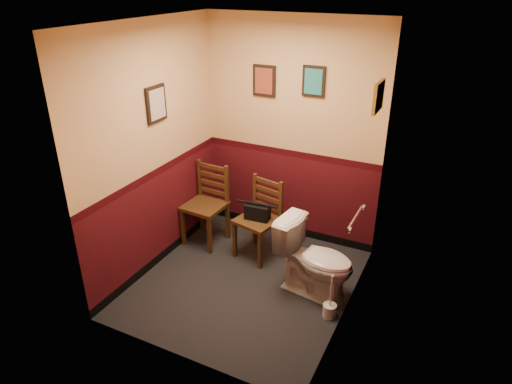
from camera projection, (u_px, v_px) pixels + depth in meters
floor at (246, 283)px, 5.02m from camera, size 2.20×2.40×0.00m
ceiling at (243, 22)px, 3.84m from camera, size 2.20×2.40×0.00m
wall_back at (291, 134)px, 5.40m from camera, size 2.20×0.00×2.70m
wall_front at (172, 225)px, 3.46m from camera, size 2.20×0.00×2.70m
wall_left at (153, 152)px, 4.87m from camera, size 0.00×2.40×2.70m
wall_right at (356, 191)px, 3.99m from camera, size 0.00×2.40×2.70m
grab_bar at (356, 218)px, 4.38m from camera, size 0.05×0.56×0.06m
framed_print_back_a at (264, 81)px, 5.26m from camera, size 0.28×0.04×0.36m
framed_print_back_b at (314, 81)px, 5.00m from camera, size 0.26×0.04×0.34m
framed_print_left at (156, 104)px, 4.72m from camera, size 0.04×0.30×0.38m
framed_print_right at (378, 97)px, 4.18m from camera, size 0.04×0.34×0.28m
toilet at (315, 260)px, 4.70m from camera, size 0.88×0.57×0.81m
toilet_brush at (330, 310)px, 4.50m from camera, size 0.14×0.14×0.48m
chair_left at (207, 204)px, 5.62m from camera, size 0.49×0.49×1.00m
chair_right at (260, 219)px, 5.34m from camera, size 0.53×0.53×0.95m
handbag at (257, 212)px, 5.26m from camera, size 0.29×0.16×0.21m
tp_stack at (290, 229)px, 5.80m from camera, size 0.24×0.15×0.32m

